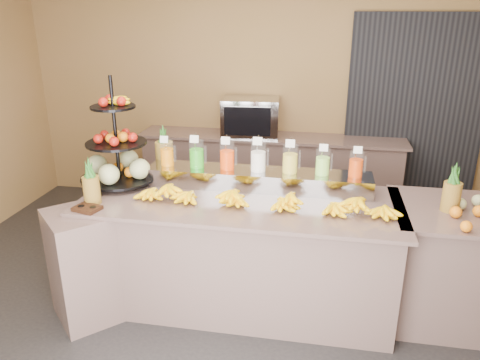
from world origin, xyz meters
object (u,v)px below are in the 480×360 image
(banana_heap, at_px, (261,196))
(fruit_stand, at_px, (123,157))
(condiment_caddy, at_px, (87,208))
(right_fruit_pile, at_px, (475,211))
(pitcher_tray, at_px, (258,179))
(oven_warmer, at_px, (251,117))

(banana_heap, xyz_separation_m, fruit_stand, (-1.21, 0.26, 0.16))
(condiment_caddy, relative_size, right_fruit_pile, 0.45)
(banana_heap, bearing_deg, pitcher_tray, 101.64)
(pitcher_tray, relative_size, oven_warmer, 2.85)
(fruit_stand, distance_m, right_fruit_pile, 2.75)
(condiment_caddy, bearing_deg, banana_heap, 14.64)
(condiment_caddy, distance_m, right_fruit_pile, 2.80)
(pitcher_tray, height_order, oven_warmer, oven_warmer)
(banana_heap, relative_size, right_fruit_pile, 4.79)
(fruit_stand, bearing_deg, condiment_caddy, -75.30)
(condiment_caddy, relative_size, oven_warmer, 0.29)
(right_fruit_pile, distance_m, oven_warmer, 2.79)
(fruit_stand, bearing_deg, pitcher_tray, 23.67)
(condiment_caddy, bearing_deg, pitcher_tray, 30.22)
(condiment_caddy, bearing_deg, right_fruit_pile, 6.97)
(oven_warmer, bearing_deg, fruit_stand, -118.54)
(pitcher_tray, distance_m, right_fruit_pile, 1.63)
(banana_heap, relative_size, oven_warmer, 3.08)
(pitcher_tray, xyz_separation_m, oven_warmer, (-0.33, 1.67, 0.14))
(condiment_caddy, bearing_deg, oven_warmer, 70.22)
(fruit_stand, xyz_separation_m, right_fruit_pile, (2.73, -0.25, -0.16))
(banana_heap, distance_m, oven_warmer, 2.07)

